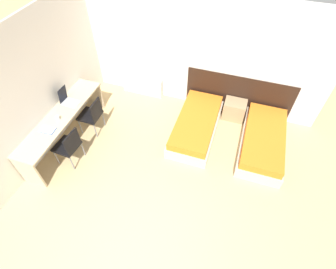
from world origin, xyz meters
TOP-DOWN VIEW (x-y plane):
  - ground_plane at (0.00, 0.00)m, footprint 20.00×20.00m
  - wall_back at (0.00, 3.93)m, footprint 5.96×0.05m
  - wall_left at (-2.51, 1.95)m, footprint 0.05×4.90m
  - headboard_panel at (1.16, 3.89)m, footprint 2.47×0.03m
  - bed_near_window at (0.42, 2.90)m, footprint 0.90×1.92m
  - bed_near_door at (1.90, 2.90)m, footprint 0.90×1.92m
  - nightstand at (1.16, 3.66)m, footprint 0.50×0.39m
  - radiator at (-1.25, 3.81)m, footprint 1.06×0.12m
  - desk at (-2.21, 1.77)m, footprint 0.54×2.45m
  - chair_near_laptop at (-1.79, 2.23)m, footprint 0.45×0.45m
  - chair_near_notebook at (-1.79, 1.30)m, footprint 0.47×0.47m
  - laptop at (-2.25, 2.17)m, footprint 0.37×0.26m
  - open_notebook at (-2.21, 1.34)m, footprint 0.32×0.21m
  - mug at (-2.17, 1.66)m, footprint 0.08×0.08m

SIDE VIEW (x-z plane):
  - ground_plane at x=0.00m, z-range 0.00..0.00m
  - bed_near_window at x=0.42m, z-range -0.01..0.42m
  - bed_near_door at x=1.90m, z-range -0.01..0.42m
  - nightstand at x=1.16m, z-range 0.00..0.47m
  - radiator at x=-1.25m, z-range 0.00..0.50m
  - chair_near_laptop at x=-1.79m, z-range 0.06..0.94m
  - chair_near_notebook at x=-1.79m, z-range 0.06..0.94m
  - headboard_panel at x=1.16m, z-range 0.00..1.01m
  - desk at x=-2.21m, z-range 0.23..0.99m
  - open_notebook at x=-2.21m, z-range 0.76..0.78m
  - mug at x=-2.17m, z-range 0.76..0.85m
  - laptop at x=-2.25m, z-range 0.65..1.02m
  - wall_back at x=0.00m, z-range 0.00..2.70m
  - wall_left at x=-2.51m, z-range 0.00..2.70m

